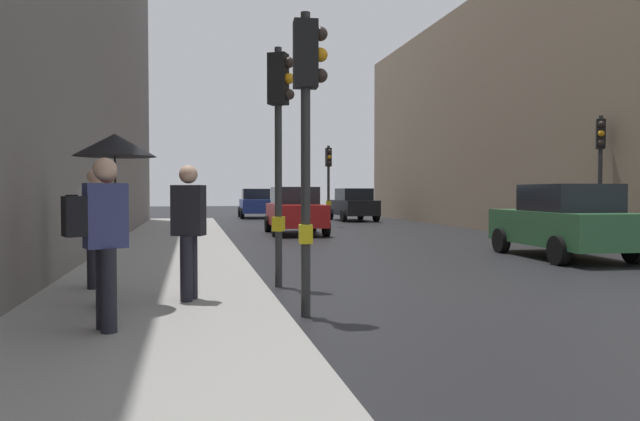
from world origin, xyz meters
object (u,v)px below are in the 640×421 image
object	(u,v)px
car_dark_suv	(353,205)
pedestrian_with_umbrella	(112,171)
pedestrian_with_black_backpack	(93,220)
pedestrian_with_grey_backpack	(101,233)
car_blue_van	(256,203)
pedestrian_in_dark_coat	(189,226)
traffic_light_mid_street	(600,157)
traffic_light_near_right	(280,122)
car_red_sedan	(295,211)
traffic_light_near_left	(307,108)
traffic_light_far_median	(329,171)
car_green_estate	(564,221)

from	to	relation	value
car_dark_suv	pedestrian_with_umbrella	xyz separation A→B (m)	(-9.55, -24.02, 0.96)
pedestrian_with_black_backpack	pedestrian_with_grey_backpack	bearing A→B (deg)	-79.90
car_blue_van	pedestrian_with_black_backpack	world-z (taller)	pedestrian_with_black_backpack
pedestrian_in_dark_coat	traffic_light_mid_street	bearing A→B (deg)	31.68
pedestrian_with_grey_backpack	traffic_light_near_right	bearing A→B (deg)	56.10
pedestrian_with_grey_backpack	pedestrian_with_black_backpack	size ratio (longest dim) A/B	1.00
pedestrian_with_umbrella	car_blue_van	bearing A→B (deg)	80.63
car_dark_suv	traffic_light_mid_street	bearing A→B (deg)	-80.69
traffic_light_near_right	car_red_sedan	xyz separation A→B (m)	(2.36, 12.40, -1.85)
pedestrian_with_umbrella	pedestrian_with_black_backpack	distance (m)	1.79
traffic_light_mid_street	traffic_light_near_left	size ratio (longest dim) A/B	0.98
car_dark_suv	pedestrian_in_dark_coat	world-z (taller)	pedestrian_in_dark_coat
traffic_light_far_median	pedestrian_with_black_backpack	distance (m)	18.78
traffic_light_near_left	pedestrian_with_black_backpack	distance (m)	3.75
traffic_light_mid_street	pedestrian_with_black_backpack	world-z (taller)	traffic_light_mid_street
traffic_light_mid_street	pedestrian_with_grey_backpack	bearing A→B (deg)	-144.74
car_green_estate	pedestrian_with_black_backpack	bearing A→B (deg)	-161.31
car_blue_van	pedestrian_in_dark_coat	world-z (taller)	pedestrian_in_dark_coat
pedestrian_with_umbrella	traffic_light_near_left	bearing A→B (deg)	-8.37
car_dark_suv	pedestrian_with_black_backpack	xyz separation A→B (m)	(-10.03, -22.43, 0.29)
pedestrian_in_dark_coat	pedestrian_with_umbrella	bearing A→B (deg)	-164.54
pedestrian_in_dark_coat	pedestrian_with_grey_backpack	bearing A→B (deg)	-117.81
pedestrian_with_umbrella	pedestrian_in_dark_coat	xyz separation A→B (m)	(0.91, 0.25, -0.71)
traffic_light_mid_street	car_red_sedan	xyz separation A→B (m)	(-7.56, 7.20, -1.70)
traffic_light_near_left	pedestrian_with_umbrella	bearing A→B (deg)	171.63
car_red_sedan	car_green_estate	size ratio (longest dim) A/B	0.99
traffic_light_near_left	pedestrian_in_dark_coat	distance (m)	2.19
traffic_light_far_median	pedestrian_with_grey_backpack	distance (m)	21.35
car_red_sedan	car_green_estate	bearing A→B (deg)	-62.76
pedestrian_with_umbrella	pedestrian_in_dark_coat	bearing A→B (deg)	15.46
pedestrian_with_grey_backpack	pedestrian_with_black_backpack	world-z (taller)	same
pedestrian_with_black_backpack	traffic_light_near_left	bearing A→B (deg)	-34.10
pedestrian_with_black_backpack	pedestrian_in_dark_coat	world-z (taller)	same
pedestrian_with_black_backpack	pedestrian_in_dark_coat	xyz separation A→B (m)	(1.39, -1.33, -0.03)
traffic_light_mid_street	car_green_estate	world-z (taller)	traffic_light_mid_street
traffic_light_far_median	pedestrian_with_umbrella	size ratio (longest dim) A/B	1.71
traffic_light_far_median	pedestrian_with_black_backpack	xyz separation A→B (m)	(-7.48, -17.18, -1.36)
traffic_light_far_median	pedestrian_in_dark_coat	xyz separation A→B (m)	(-6.09, -18.51, -1.40)
car_red_sedan	pedestrian_with_grey_backpack	distance (m)	16.54
traffic_light_near_right	pedestrian_with_black_backpack	xyz separation A→B (m)	(-2.85, -0.50, -1.56)
pedestrian_with_black_backpack	car_dark_suv	bearing A→B (deg)	65.91
traffic_light_near_right	car_blue_van	distance (m)	26.85
pedestrian_in_dark_coat	car_dark_suv	bearing A→B (deg)	70.02
pedestrian_with_grey_backpack	pedestrian_in_dark_coat	bearing A→B (deg)	62.19
car_red_sedan	traffic_light_near_right	bearing A→B (deg)	-100.80
car_blue_van	pedestrian_with_umbrella	size ratio (longest dim) A/B	1.99
traffic_light_mid_street	car_blue_van	distance (m)	22.84
car_blue_van	car_dark_suv	bearing A→B (deg)	-44.65
traffic_light_far_median	traffic_light_mid_street	xyz separation A→B (m)	(5.30, -11.48, 0.05)
traffic_light_mid_street	car_blue_van	xyz separation A→B (m)	(-7.55, 21.49, -1.70)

